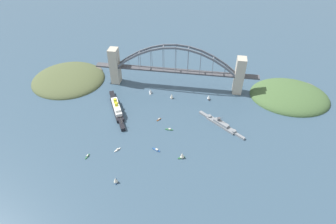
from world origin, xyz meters
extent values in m
plane|color=#385166|center=(0.00, 0.00, 0.00)|extent=(1400.00, 1400.00, 0.00)
cube|color=#BCB29E|center=(-101.24, 0.00, 30.72)|extent=(14.17, 17.63, 61.43)
cube|color=#BCB29E|center=(101.24, 0.00, 30.72)|extent=(14.17, 17.63, 61.43)
cube|color=#47474C|center=(0.00, 0.00, 30.55)|extent=(188.32, 11.72, 2.40)
cube|color=#47474C|center=(-120.32, 0.00, 30.55)|extent=(24.00, 11.72, 2.40)
cube|color=#47474C|center=(120.32, 0.00, 30.55)|extent=(24.00, 11.72, 2.40)
cube|color=slate|center=(-87.93, -5.28, 38.21)|extent=(21.51, 1.80, 17.84)
cube|color=slate|center=(-68.39, -5.28, 51.83)|extent=(21.21, 1.80, 14.65)
cube|color=slate|center=(-48.85, -5.28, 62.05)|extent=(20.82, 1.80, 11.45)
cube|color=slate|center=(-29.31, -5.28, 68.86)|extent=(20.35, 1.80, 8.20)
cube|color=slate|center=(-9.77, -5.28, 72.27)|extent=(19.82, 1.80, 4.89)
cube|color=slate|center=(9.77, -5.28, 72.27)|extent=(19.82, 1.80, 4.89)
cube|color=slate|center=(29.31, -5.28, 68.86)|extent=(20.35, 1.80, 8.20)
cube|color=slate|center=(48.85, -5.28, 62.05)|extent=(20.82, 1.80, 11.45)
cube|color=slate|center=(68.39, -5.28, 51.83)|extent=(21.21, 1.80, 14.65)
cube|color=slate|center=(87.93, -5.28, 38.21)|extent=(21.51, 1.80, 17.84)
cube|color=slate|center=(-87.93, 5.28, 38.21)|extent=(21.51, 1.80, 17.84)
cube|color=slate|center=(-68.39, 5.28, 51.83)|extent=(21.21, 1.80, 14.65)
cube|color=slate|center=(-48.85, 5.28, 62.05)|extent=(20.82, 1.80, 11.45)
cube|color=slate|center=(-29.31, 5.28, 68.86)|extent=(20.35, 1.80, 8.20)
cube|color=slate|center=(-9.77, 5.28, 72.27)|extent=(19.82, 1.80, 4.89)
cube|color=slate|center=(9.77, 5.28, 72.27)|extent=(19.82, 1.80, 4.89)
cube|color=slate|center=(29.31, 5.28, 68.86)|extent=(20.35, 1.80, 8.20)
cube|color=slate|center=(48.85, 5.28, 62.05)|extent=(20.82, 1.80, 11.45)
cube|color=slate|center=(68.39, 5.28, 51.83)|extent=(21.21, 1.80, 14.65)
cube|color=slate|center=(87.93, 5.28, 38.21)|extent=(21.51, 1.80, 17.84)
cube|color=slate|center=(-97.70, 0.00, 30.55)|extent=(1.40, 10.55, 1.40)
cube|color=slate|center=(-58.62, 0.00, 57.79)|extent=(1.40, 10.55, 1.40)
cube|color=slate|center=(-19.54, 0.00, 71.41)|extent=(1.40, 10.55, 1.40)
cube|color=slate|center=(19.54, 0.00, 71.41)|extent=(1.40, 10.55, 1.40)
cube|color=slate|center=(58.62, 0.00, 57.79)|extent=(1.40, 10.55, 1.40)
cube|color=slate|center=(97.70, 0.00, 30.55)|extent=(1.40, 10.55, 1.40)
cylinder|color=slate|center=(-78.16, -5.28, 38.81)|extent=(0.56, 0.56, 14.13)
cylinder|color=slate|center=(-78.16, 5.28, 38.81)|extent=(0.56, 0.56, 14.13)
cylinder|color=slate|center=(-58.62, -5.28, 44.77)|extent=(0.56, 0.56, 26.04)
cylinder|color=slate|center=(-58.62, 5.28, 44.77)|extent=(0.56, 0.56, 26.04)
cylinder|color=slate|center=(-39.08, -5.28, 49.03)|extent=(0.56, 0.56, 34.56)
cylinder|color=slate|center=(-39.08, 5.28, 49.03)|extent=(0.56, 0.56, 34.56)
cylinder|color=slate|center=(-19.54, -5.28, 51.58)|extent=(0.56, 0.56, 39.67)
cylinder|color=slate|center=(-19.54, 5.28, 51.58)|extent=(0.56, 0.56, 39.67)
cylinder|color=slate|center=(0.00, -5.28, 52.43)|extent=(0.56, 0.56, 41.37)
cylinder|color=slate|center=(0.00, 5.28, 52.43)|extent=(0.56, 0.56, 41.37)
cylinder|color=slate|center=(19.54, -5.28, 51.58)|extent=(0.56, 0.56, 39.67)
cylinder|color=slate|center=(19.54, 5.28, 51.58)|extent=(0.56, 0.56, 39.67)
cylinder|color=slate|center=(39.08, -5.28, 49.03)|extent=(0.56, 0.56, 34.56)
cylinder|color=slate|center=(39.08, 5.28, 49.03)|extent=(0.56, 0.56, 34.56)
cylinder|color=slate|center=(58.62, -5.28, 44.77)|extent=(0.56, 0.56, 26.04)
cylinder|color=slate|center=(58.62, 5.28, 44.77)|extent=(0.56, 0.56, 26.04)
cylinder|color=slate|center=(78.16, -5.28, 38.81)|extent=(0.56, 0.56, 14.13)
cylinder|color=slate|center=(78.16, 5.28, 38.81)|extent=(0.56, 0.56, 14.13)
ellipsoid|color=#476638|center=(-184.20, 1.92, 0.00)|extent=(123.34, 102.68, 30.94)
ellipsoid|color=#756B5B|center=(-211.95, -26.32, 0.00)|extent=(43.17, 30.80, 17.02)
ellipsoid|color=#515B38|center=(185.71, 7.69, 0.00)|extent=(124.37, 119.30, 26.68)
ellipsoid|color=#756B5B|center=(157.73, -25.12, 0.00)|extent=(43.53, 35.79, 14.68)
cube|color=black|center=(77.64, 78.12, 2.57)|extent=(35.71, 55.69, 5.14)
cube|color=black|center=(60.17, 111.98, 2.57)|extent=(13.96, 19.63, 5.14)
cube|color=black|center=(95.11, 44.27, 2.57)|extent=(15.01, 20.16, 5.14)
cube|color=white|center=(77.64, 78.12, 7.67)|extent=(27.73, 42.26, 5.06)
cube|color=white|center=(72.24, 88.60, 11.80)|extent=(11.45, 12.06, 3.20)
cylinder|color=yellow|center=(76.66, 80.03, 13.59)|extent=(4.81, 4.81, 6.77)
cylinder|color=yellow|center=(81.08, 71.46, 13.59)|extent=(4.81, 4.81, 6.77)
cylinder|color=tan|center=(61.26, 109.86, 10.14)|extent=(0.50, 0.50, 10.00)
cube|color=gray|center=(-77.10, 87.62, 1.51)|extent=(42.54, 35.60, 3.02)
cube|color=gray|center=(-102.12, 107.06, 1.51)|extent=(14.76, 12.62, 3.02)
cube|color=gray|center=(-52.07, 68.19, 1.51)|extent=(15.21, 13.20, 3.02)
cube|color=gray|center=(-77.10, 87.62, 4.78)|extent=(22.77, 19.73, 3.53)
cylinder|color=gray|center=(-94.30, 100.99, 4.12)|extent=(5.71, 5.71, 2.20)
cylinder|color=gray|center=(-59.89, 74.26, 4.12)|extent=(5.71, 5.71, 2.20)
cylinder|color=gray|center=(-77.10, 87.62, 11.55)|extent=(0.60, 0.60, 10.00)
cylinder|color=#4C4C51|center=(-73.34, 84.71, 8.75)|extent=(4.49, 4.49, 4.40)
cylinder|color=#B7B7B2|center=(3.75, -49.86, 0.45)|extent=(5.18, 2.96, 0.90)
cylinder|color=#B7B7B2|center=(2.59, -47.25, 0.45)|extent=(5.18, 2.96, 0.90)
cylinder|color=maroon|center=(3.75, -49.86, 1.43)|extent=(0.14, 0.14, 1.06)
cylinder|color=maroon|center=(2.59, -47.25, 1.43)|extent=(0.14, 0.14, 1.06)
ellipsoid|color=silver|center=(3.17, -48.55, 2.60)|extent=(8.12, 4.53, 1.27)
cylinder|color=maroon|center=(-0.26, -50.07, 2.60)|extent=(1.22, 1.42, 1.20)
cube|color=silver|center=(2.22, -48.98, 3.13)|extent=(5.45, 9.48, 0.20)
cube|color=silver|center=(6.52, -47.07, 2.72)|extent=(2.49, 3.79, 0.12)
cube|color=maroon|center=(6.52, -47.07, 3.98)|extent=(1.05, 0.56, 1.50)
cube|color=black|center=(-57.39, 28.40, 0.51)|extent=(4.01, 5.31, 1.02)
cube|color=black|center=(-58.85, 31.33, 0.51)|extent=(1.55, 1.87, 1.02)
cube|color=black|center=(-55.92, 25.47, 0.51)|extent=(1.71, 1.96, 1.02)
cylinder|color=tan|center=(-57.57, 28.77, 5.08)|extent=(0.16, 0.16, 8.10)
cone|color=white|center=(-56.93, 27.48, 4.67)|extent=(6.04, 6.04, 6.48)
cube|color=#2D6B3D|center=(88.01, 172.75, 0.49)|extent=(2.87, 5.75, 0.97)
cube|color=#2D6B3D|center=(88.79, 176.34, 0.49)|extent=(1.32, 2.00, 0.97)
cube|color=#2D6B3D|center=(87.22, 169.16, 0.49)|extent=(1.51, 2.04, 0.97)
cube|color=beige|center=(87.86, 172.08, 1.60)|extent=(1.94, 2.99, 1.25)
cube|color=#234C8C|center=(4.60, 148.33, 0.53)|extent=(7.32, 5.41, 1.06)
cube|color=#234C8C|center=(8.70, 146.35, 0.53)|extent=(2.70, 2.33, 1.06)
cube|color=#234C8C|center=(0.50, 150.32, 0.53)|extent=(2.83, 2.59, 1.06)
cube|color=beige|center=(3.84, 148.71, 1.74)|extent=(4.01, 3.43, 1.36)
cube|color=silver|center=(37.23, 25.92, 0.38)|extent=(3.10, 5.75, 0.76)
cube|color=silver|center=(37.03, 29.65, 0.38)|extent=(1.36, 1.94, 0.76)
cube|color=silver|center=(37.44, 22.19, 0.38)|extent=(1.61, 1.95, 0.76)
cylinder|color=tan|center=(37.21, 26.39, 4.86)|extent=(0.16, 0.16, 8.20)
cone|color=white|center=(37.30, 24.75, 4.45)|extent=(5.42, 5.42, 6.56)
cube|color=brown|center=(11.92, 89.03, 0.45)|extent=(4.34, 5.18, 0.90)
cube|color=brown|center=(13.83, 91.80, 0.45)|extent=(1.77, 1.95, 0.90)
cube|color=brown|center=(10.01, 86.25, 0.45)|extent=(1.93, 2.06, 0.90)
cube|color=beige|center=(11.56, 88.51, 1.54)|extent=(2.62, 2.90, 1.28)
cube|color=#2D6B3D|center=(-28.78, 156.68, 0.51)|extent=(6.02, 4.82, 1.02)
cube|color=#2D6B3D|center=(-25.54, 158.56, 0.51)|extent=(2.14, 1.84, 1.02)
cube|color=#2D6B3D|center=(-32.01, 154.81, 0.51)|extent=(2.25, 2.02, 1.02)
cylinder|color=tan|center=(-28.38, 156.92, 5.27)|extent=(0.16, 0.16, 8.50)
cone|color=silver|center=(-29.79, 156.10, 4.85)|extent=(7.02, 7.02, 6.80)
cube|color=#234C8C|center=(41.32, 204.15, 0.52)|extent=(3.42, 5.62, 1.04)
cube|color=#234C8C|center=(42.34, 200.78, 0.52)|extent=(1.36, 1.94, 1.04)
cube|color=#234C8C|center=(40.29, 207.51, 0.52)|extent=(1.53, 1.99, 1.04)
cylinder|color=tan|center=(41.45, 203.73, 5.24)|extent=(0.16, 0.16, 8.41)
cone|color=silver|center=(41.00, 205.20, 4.82)|extent=(6.04, 6.04, 6.73)
cube|color=silver|center=(1.03, 32.79, 0.38)|extent=(2.60, 5.38, 0.76)
cube|color=silver|center=(0.70, 29.33, 0.38)|extent=(1.11, 1.82, 0.76)
cube|color=silver|center=(1.35, 36.24, 0.38)|extent=(1.30, 1.84, 0.76)
cylinder|color=tan|center=(0.99, 32.36, 5.07)|extent=(0.16, 0.16, 8.63)
cone|color=silver|center=(1.13, 33.87, 4.64)|extent=(5.20, 5.20, 6.91)
cube|color=#2D6B3D|center=(-5.90, 107.78, 0.57)|extent=(6.45, 2.67, 1.13)
cube|color=#2D6B3D|center=(-1.64, 107.68, 0.57)|extent=(2.16, 1.44, 1.13)
cube|color=#2D6B3D|center=(-10.15, 107.89, 0.57)|extent=(2.17, 1.71, 1.13)
cube|color=beige|center=(-6.69, 107.80, 1.77)|extent=(3.24, 2.09, 1.28)
cube|color=silver|center=(54.08, 156.29, 0.55)|extent=(4.94, 5.82, 1.10)
cube|color=silver|center=(56.38, 159.45, 0.55)|extent=(1.97, 2.18, 1.10)
cube|color=silver|center=(51.78, 153.13, 0.55)|extent=(2.13, 2.29, 1.10)
cube|color=beige|center=(53.65, 155.70, 1.68)|extent=(2.92, 3.24, 1.16)
camera|label=1|loc=(-49.27, 397.96, 270.06)|focal=30.64mm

